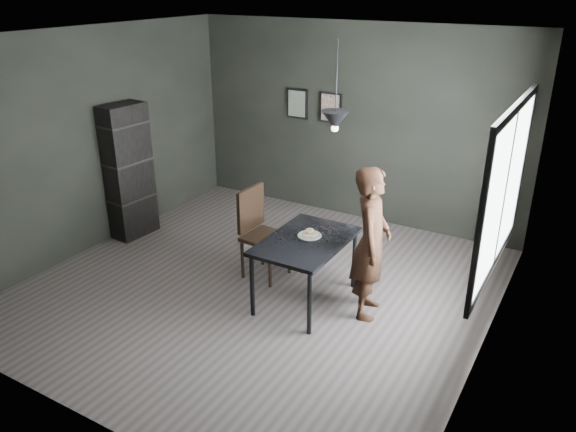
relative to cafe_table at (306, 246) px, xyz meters
The scene contains 13 objects.
ground 0.90m from the cafe_table, behind, with size 5.00×5.00×0.00m, color #3B3533.
back_wall 2.67m from the cafe_table, 103.50° to the left, with size 5.00×0.10×2.80m, color black.
ceiling 2.21m from the cafe_table, behind, with size 5.00×5.00×0.02m.
window_assembly 2.10m from the cafe_table, ahead, with size 0.04×1.96×1.56m.
cafe_table is the anchor object (origin of this frame).
white_plate 0.12m from the cafe_table, 89.11° to the left, with size 0.23×0.23×0.01m, color silver.
donut_pile 0.14m from the cafe_table, 89.11° to the left, with size 0.18×0.18×0.08m.
woman 0.71m from the cafe_table, 11.00° to the left, with size 0.60×0.39×1.64m, color black.
wood_chair 0.82m from the cafe_table, 160.72° to the left, with size 0.50×0.50×1.08m.
shelf_unit 2.95m from the cafe_table, behind, with size 0.34×0.61×1.83m, color black.
pendant_lamp 1.41m from the cafe_table, 21.80° to the left, with size 0.28×0.28×0.86m.
framed_print_left 3.03m from the cafe_table, 121.30° to the left, with size 0.34×0.04×0.44m.
framed_print_right 2.80m from the cafe_table, 111.06° to the left, with size 0.34×0.04×0.44m.
Camera 1 is at (3.15, -4.76, 3.33)m, focal length 35.00 mm.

